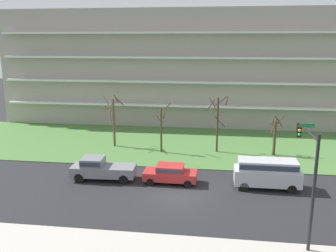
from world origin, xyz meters
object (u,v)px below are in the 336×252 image
(tree_right, at_px, (275,135))
(van_silver_center_left, at_px, (267,172))
(tree_far_left, at_px, (114,118))
(traffic_signal_mast, at_px, (308,165))
(pickup_gray_near_left, at_px, (101,168))
(sedan_red_center_right, at_px, (170,173))
(tree_left, at_px, (162,128))
(tree_center, at_px, (218,120))

(tree_right, height_order, van_silver_center_left, tree_right)
(tree_far_left, relative_size, tree_right, 1.37)
(tree_far_left, height_order, traffic_signal_mast, traffic_signal_mast)
(pickup_gray_near_left, bearing_deg, sedan_red_center_right, 177.39)
(tree_far_left, relative_size, van_silver_center_left, 1.15)
(tree_far_left, xyz_separation_m, sedan_red_center_right, (7.56, -9.70, -2.36))
(van_silver_center_left, bearing_deg, traffic_signal_mast, 98.83)
(traffic_signal_mast, bearing_deg, tree_left, 124.86)
(tree_right, xyz_separation_m, traffic_signal_mast, (-0.71, -16.38, 2.43))
(tree_center, relative_size, tree_right, 1.39)
(tree_left, xyz_separation_m, pickup_gray_near_left, (-3.99, -8.21, -1.63))
(tree_center, bearing_deg, tree_right, -2.35)
(van_silver_center_left, distance_m, sedan_red_center_right, 7.85)
(tree_left, xyz_separation_m, tree_right, (11.66, 0.65, -0.42))
(van_silver_center_left, bearing_deg, sedan_red_center_right, 0.17)
(tree_center, height_order, tree_right, tree_center)
(tree_far_left, distance_m, sedan_red_center_right, 12.52)
(pickup_gray_near_left, height_order, traffic_signal_mast, traffic_signal_mast)
(tree_left, bearing_deg, sedan_red_center_right, -76.46)
(pickup_gray_near_left, bearing_deg, traffic_signal_mast, 150.58)
(pickup_gray_near_left, relative_size, traffic_signal_mast, 0.80)
(tree_left, height_order, tree_right, tree_left)
(tree_right, bearing_deg, pickup_gray_near_left, -150.48)
(tree_center, relative_size, pickup_gray_near_left, 1.11)
(tree_left, distance_m, van_silver_center_left, 12.85)
(tree_far_left, bearing_deg, pickup_gray_near_left, -80.71)
(van_silver_center_left, relative_size, sedan_red_center_right, 1.18)
(tree_center, relative_size, sedan_red_center_right, 1.38)
(tree_right, bearing_deg, tree_far_left, 177.19)
(sedan_red_center_right, distance_m, traffic_signal_mast, 12.32)
(tree_right, relative_size, traffic_signal_mast, 0.64)
(tree_left, relative_size, traffic_signal_mast, 0.79)
(sedan_red_center_right, relative_size, traffic_signal_mast, 0.64)
(tree_center, xyz_separation_m, van_silver_center_left, (4.03, -9.09, -2.09))
(traffic_signal_mast, bearing_deg, tree_far_left, 133.83)
(tree_left, bearing_deg, tree_center, 8.78)
(traffic_signal_mast, bearing_deg, tree_right, 87.53)
(tree_right, height_order, traffic_signal_mast, traffic_signal_mast)
(tree_left, height_order, sedan_red_center_right, tree_left)
(tree_center, xyz_separation_m, pickup_gray_near_left, (-9.78, -9.11, -2.47))
(tree_right, xyz_separation_m, van_silver_center_left, (-1.85, -8.85, -0.83))
(tree_right, height_order, pickup_gray_near_left, tree_right)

